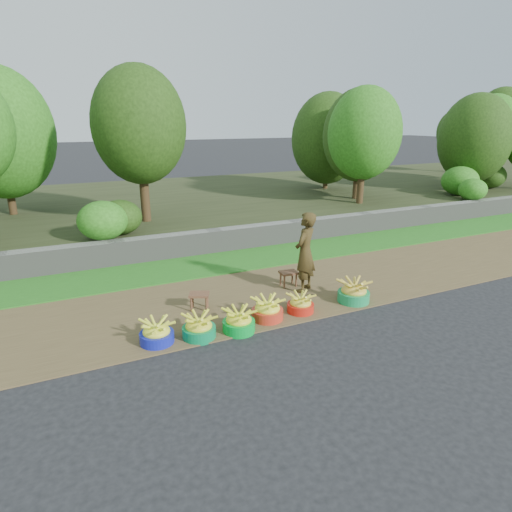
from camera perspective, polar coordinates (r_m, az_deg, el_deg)
name	(u,v)px	position (r m, az deg, el deg)	size (l,w,h in m)	color
ground_plane	(304,323)	(6.80, 6.35, -8.86)	(120.00, 120.00, 0.00)	#232326
dirt_shoulder	(268,294)	(7.79, 1.59, -5.09)	(80.00, 2.50, 0.02)	brown
grass_verge	(228,262)	(9.50, -3.81, -0.76)	(80.00, 1.50, 0.04)	#28731E
retaining_wall	(214,241)	(10.19, -5.59, 1.99)	(80.00, 0.35, 0.55)	slate
earth_bank	(165,206)	(14.79, -12.05, 6.57)	(80.00, 10.00, 0.50)	#2E361B
vegetation	(295,139)	(13.87, 5.20, 15.29)	(31.30, 7.77, 3.91)	#3A2A16
basin_a	(157,333)	(6.28, -13.11, -10.01)	(0.48, 0.48, 0.36)	#141EA8
basin_b	(199,328)	(6.32, -7.62, -9.45)	(0.49, 0.49, 0.36)	#077D44
basin_c	(239,322)	(6.45, -2.31, -8.73)	(0.49, 0.49, 0.36)	#009E2C
basin_d	(267,310)	(6.79, 1.53, -7.22)	(0.50, 0.50, 0.37)	red
basin_e	(300,304)	(7.08, 5.95, -6.42)	(0.44, 0.44, 0.33)	red
basin_f	(354,292)	(7.60, 12.89, -4.75)	(0.55, 0.55, 0.41)	#17904D
stool_left	(199,297)	(7.14, -7.59, -5.39)	(0.40, 0.36, 0.29)	brown
stool_right	(288,275)	(8.07, 4.36, -2.48)	(0.34, 0.27, 0.28)	brown
vendor_woman	(305,252)	(7.72, 6.56, 0.48)	(0.54, 0.35, 1.47)	black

